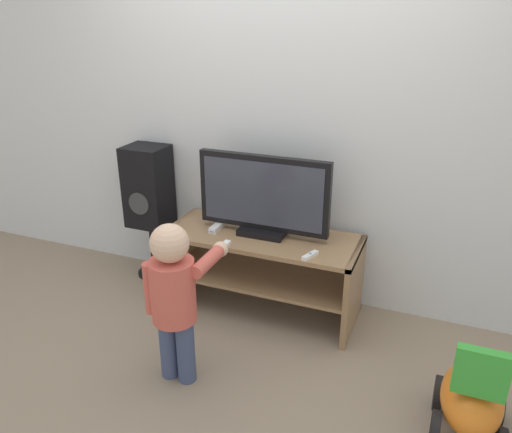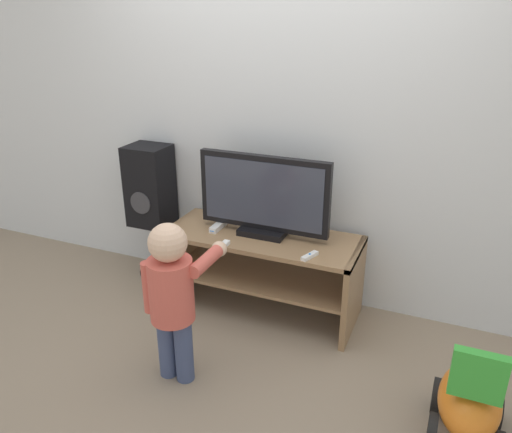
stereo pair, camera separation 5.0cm
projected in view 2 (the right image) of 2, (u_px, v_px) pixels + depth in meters
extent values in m
plane|color=gray|center=(247.00, 328.00, 3.23)|extent=(16.00, 16.00, 0.00)
cube|color=silver|center=(282.00, 111.00, 3.23)|extent=(10.00, 0.06, 2.60)
cube|color=#93704C|center=(262.00, 237.00, 3.24)|extent=(1.27, 0.51, 0.03)
cube|color=#93704C|center=(262.00, 276.00, 3.35)|extent=(1.23, 0.47, 0.02)
cube|color=#93704C|center=(182.00, 256.00, 3.56)|extent=(0.04, 0.51, 0.55)
cube|color=#93704C|center=(353.00, 291.00, 3.11)|extent=(0.04, 0.51, 0.55)
cube|color=black|center=(264.00, 231.00, 3.25)|extent=(0.30, 0.20, 0.04)
cube|color=black|center=(264.00, 193.00, 3.14)|extent=(0.86, 0.05, 0.49)
cube|color=#333847|center=(262.00, 194.00, 3.12)|extent=(0.79, 0.01, 0.42)
cube|color=white|center=(218.00, 226.00, 3.32)|extent=(0.05, 0.18, 0.04)
cube|color=#3F8CE5|center=(212.00, 231.00, 3.24)|extent=(0.03, 0.00, 0.01)
cube|color=white|center=(310.00, 256.00, 2.93)|extent=(0.08, 0.13, 0.02)
cylinder|color=#337FD8|center=(310.00, 254.00, 2.93)|extent=(0.01, 0.01, 0.00)
cylinder|color=#3F4C72|center=(167.00, 345.00, 2.75)|extent=(0.10, 0.10, 0.38)
cylinder|color=#3F4C72|center=(184.00, 350.00, 2.71)|extent=(0.10, 0.10, 0.38)
cylinder|color=#D1594C|center=(171.00, 290.00, 2.59)|extent=(0.24, 0.24, 0.35)
sphere|color=beige|center=(168.00, 243.00, 2.49)|extent=(0.20, 0.20, 0.20)
cylinder|color=#D1594C|center=(149.00, 287.00, 2.65)|extent=(0.07, 0.07, 0.29)
cylinder|color=#D1594C|center=(207.00, 260.00, 2.62)|extent=(0.07, 0.29, 0.07)
sphere|color=beige|center=(219.00, 249.00, 2.74)|extent=(0.09, 0.09, 0.09)
cube|color=white|center=(222.00, 246.00, 2.78)|extent=(0.03, 0.13, 0.02)
cylinder|color=black|center=(157.00, 271.00, 3.91)|extent=(0.27, 0.27, 0.02)
cylinder|color=black|center=(155.00, 248.00, 3.83)|extent=(0.05, 0.05, 0.42)
cube|color=black|center=(150.00, 186.00, 3.64)|extent=(0.30, 0.26, 0.59)
cylinder|color=#38383D|center=(140.00, 203.00, 3.56)|extent=(0.16, 0.01, 0.16)
ellipsoid|color=orange|center=(470.00, 400.00, 2.33)|extent=(0.28, 0.47, 0.26)
cube|color=green|center=(478.00, 376.00, 2.12)|extent=(0.23, 0.05, 0.23)
cylinder|color=black|center=(436.00, 395.00, 2.54)|extent=(0.04, 0.18, 0.18)
cylinder|color=black|center=(497.00, 411.00, 2.43)|extent=(0.04, 0.18, 0.18)
cylinder|color=black|center=(432.00, 432.00, 2.31)|extent=(0.04, 0.18, 0.18)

